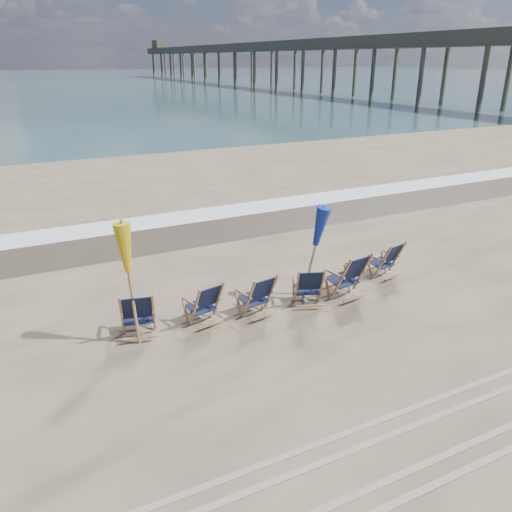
# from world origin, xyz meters

# --- Properties ---
(ocean) EXTENTS (400.00, 400.00, 0.00)m
(ocean) POSITION_xyz_m (0.00, 128.00, 0.00)
(ocean) COLOR #355557
(ocean) RESTS_ON ground
(surf_foam) EXTENTS (200.00, 1.40, 0.01)m
(surf_foam) POSITION_xyz_m (0.00, 8.30, 0.00)
(surf_foam) COLOR silver
(surf_foam) RESTS_ON ground
(wet_sand_strip) EXTENTS (200.00, 2.60, 0.00)m
(wet_sand_strip) POSITION_xyz_m (0.00, 6.80, 0.00)
(wet_sand_strip) COLOR #42362A
(wet_sand_strip) RESTS_ON ground
(tire_tracks) EXTENTS (80.00, 1.30, 0.01)m
(tire_tracks) POSITION_xyz_m (0.00, -2.80, 0.01)
(tire_tracks) COLOR gray
(tire_tracks) RESTS_ON ground
(beach_chair_0) EXTENTS (0.78, 0.84, 0.99)m
(beach_chair_0) POSITION_xyz_m (-2.45, 1.41, 0.49)
(beach_chair_0) COLOR black
(beach_chair_0) RESTS_ON ground
(beach_chair_1) EXTENTS (0.72, 0.78, 0.92)m
(beach_chair_1) POSITION_xyz_m (-1.18, 1.44, 0.46)
(beach_chair_1) COLOR black
(beach_chair_1) RESTS_ON ground
(beach_chair_2) EXTENTS (0.71, 0.77, 0.95)m
(beach_chair_2) POSITION_xyz_m (-0.13, 1.26, 0.47)
(beach_chair_2) COLOR black
(beach_chair_2) RESTS_ON ground
(beach_chair_3) EXTENTS (0.78, 0.82, 0.91)m
(beach_chair_3) POSITION_xyz_m (0.94, 1.09, 0.46)
(beach_chair_3) COLOR black
(beach_chair_3) RESTS_ON ground
(beach_chair_4) EXTENTS (0.79, 0.87, 1.08)m
(beach_chair_4) POSITION_xyz_m (1.97, 1.11, 0.54)
(beach_chair_4) COLOR black
(beach_chair_4) RESTS_ON ground
(beach_chair_5) EXTENTS (0.70, 0.76, 0.92)m
(beach_chair_5) POSITION_xyz_m (3.37, 1.63, 0.46)
(beach_chair_5) COLOR black
(beach_chair_5) RESTS_ON ground
(umbrella_yellow) EXTENTS (0.30, 0.30, 2.23)m
(umbrella_yellow) POSITION_xyz_m (-2.80, 1.39, 1.70)
(umbrella_yellow) COLOR #A37449
(umbrella_yellow) RESTS_ON ground
(umbrella_blue) EXTENTS (0.30, 0.30, 2.04)m
(umbrella_blue) POSITION_xyz_m (1.03, 1.62, 1.52)
(umbrella_blue) COLOR #A5A5AD
(umbrella_blue) RESTS_ON ground
(fishing_pier) EXTENTS (4.40, 140.00, 9.30)m
(fishing_pier) POSITION_xyz_m (38.00, 74.00, 4.65)
(fishing_pier) COLOR brown
(fishing_pier) RESTS_ON ground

